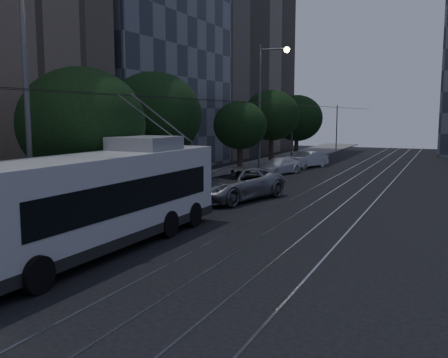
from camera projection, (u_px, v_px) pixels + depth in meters
ground at (189, 249)px, 18.04m from camera, size 120.00×120.00×0.00m
sidewalk at (227, 175)px, 39.16m from camera, size 5.00×90.00×0.15m
tram_rails at (356, 183)px, 35.05m from camera, size 4.52×90.00×0.02m
overhead_wires at (257, 133)px, 37.68m from camera, size 2.23×90.00×6.00m
building_glass_mid at (118, 16)px, 43.98m from camera, size 14.40×18.40×26.80m
building_tan_far at (215, 12)px, 61.50m from camera, size 14.40×22.40×34.80m
trolleybus at (98, 200)px, 17.73m from camera, size 2.96×13.30×5.63m
pickup_silver at (234, 184)px, 28.32m from camera, size 4.67×7.19×1.84m
car_white_a at (236, 179)px, 32.72m from camera, size 1.83×3.75×1.23m
car_white_b at (278, 166)px, 40.57m from camera, size 3.25×4.93×1.33m
car_white_c at (307, 160)px, 45.55m from camera, size 3.23×4.65×1.45m
car_white_d at (300, 158)px, 46.32m from camera, size 2.40×4.75×1.55m
tree_1 at (82, 124)px, 22.06m from camera, size 5.60×5.60×6.93m
tree_2 at (154, 116)px, 27.32m from camera, size 5.27×5.27×7.15m
tree_3 at (240, 125)px, 38.48m from camera, size 4.14×4.14×5.87m
tree_4 at (271, 115)px, 44.99m from camera, size 5.07×5.07×7.03m
tree_5 at (297, 118)px, 54.10m from camera, size 5.54×5.54×6.91m
streetlamp_near at (35, 80)px, 17.59m from camera, size 2.43×0.44×10.04m
streetlamp_far at (265, 98)px, 38.65m from camera, size 2.46×0.44×10.17m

